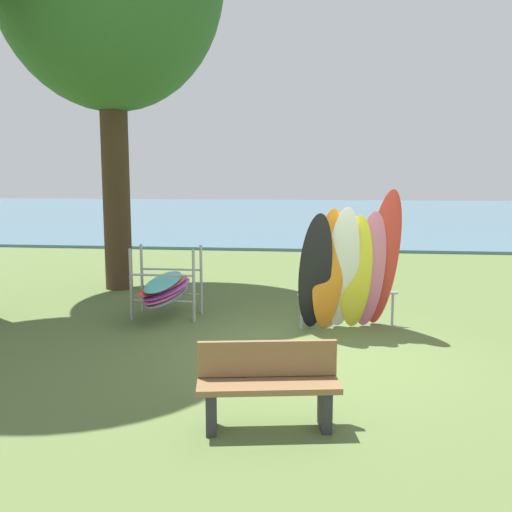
% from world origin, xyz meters
% --- Properties ---
extents(ground_plane, '(80.00, 80.00, 0.00)m').
position_xyz_m(ground_plane, '(0.00, 0.00, 0.00)').
color(ground_plane, '#566B38').
extents(lake_water, '(80.00, 36.00, 0.10)m').
position_xyz_m(lake_water, '(0.00, 28.55, 0.05)').
color(lake_water, '#477084').
rests_on(lake_water, ground).
extents(leaning_board_pile, '(1.75, 1.18, 2.29)m').
position_xyz_m(leaning_board_pile, '(0.60, 1.13, 1.00)').
color(leaning_board_pile, black).
rests_on(leaning_board_pile, ground).
extents(board_storage_rack, '(1.15, 2.13, 1.25)m').
position_xyz_m(board_storage_rack, '(-2.57, 1.69, 0.52)').
color(board_storage_rack, '#9EA0A5').
rests_on(board_storage_rack, ground).
extents(park_bench, '(1.45, 0.63, 0.85)m').
position_xyz_m(park_bench, '(-0.36, -2.54, 0.45)').
color(park_bench, '#2D2D33').
rests_on(park_bench, ground).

